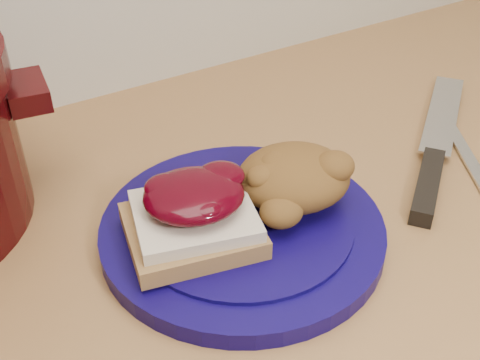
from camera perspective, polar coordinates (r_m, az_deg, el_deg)
plate at (r=0.56m, az=0.22°, el=-4.76°), size 0.33×0.33×0.02m
sandwich at (r=0.52m, az=-4.45°, el=-3.22°), size 0.13×0.12×0.06m
stuffing_mound at (r=0.56m, az=5.12°, el=0.28°), size 0.13×0.12×0.05m
chef_knife at (r=0.68m, az=17.77°, el=1.52°), size 0.27×0.21×0.02m
butter_knife at (r=0.71m, az=20.94°, el=1.78°), size 0.11×0.17×0.00m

